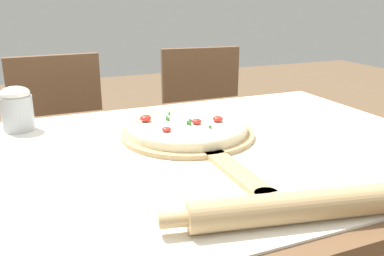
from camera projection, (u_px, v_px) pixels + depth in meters
The scene contains 8 objects.
dining_table at pixel (214, 189), 1.03m from camera, with size 1.23×0.92×0.76m.
towel_cloth at pixel (215, 147), 1.00m from camera, with size 1.15×0.84×0.00m.
pizza_peel at pixel (192, 137), 1.04m from camera, with size 0.35×0.58×0.01m.
pizza at pixel (187, 127), 1.06m from camera, with size 0.31×0.31×0.04m.
rolling_pin at pixel (294, 207), 0.65m from camera, with size 0.44×0.12×0.05m.
chair_left at pixel (63, 147), 1.71m from camera, with size 0.41×0.41×0.88m.
chair_right at pixel (206, 128), 1.95m from camera, with size 0.44×0.44×0.88m.
flour_cup at pixel (17, 108), 1.10m from camera, with size 0.08×0.08×0.12m.
Camera 1 is at (-0.41, -0.84, 1.11)m, focal length 38.00 mm.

